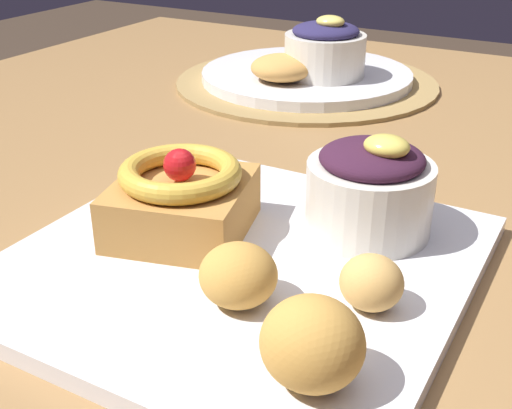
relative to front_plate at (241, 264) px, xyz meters
The scene contains 11 objects.
dining_table 0.24m from the front_plate, 74.49° to the left, with size 1.26×0.95×0.73m.
woven_placemat 0.44m from the front_plate, 109.95° to the left, with size 0.32×0.32×0.01m, color #997A47.
front_plate is the anchor object (origin of this frame).
cake_slice 0.06m from the front_plate, 169.48° to the left, with size 0.11×0.11×0.06m.
berry_ramekin 0.10m from the front_plate, 49.34° to the left, with size 0.08×0.08×0.07m.
fritter_front 0.13m from the front_plate, 43.77° to the right, with size 0.05×0.05×0.05m, color gold.
fritter_middle 0.06m from the front_plate, 60.78° to the right, with size 0.04×0.04×0.04m, color gold.
fritter_back 0.10m from the front_plate, ahead, with size 0.04×0.03×0.03m, color tan.
back_plate 0.44m from the front_plate, 109.95° to the left, with size 0.26×0.26×0.01m, color white.
back_ramekin 0.42m from the front_plate, 106.88° to the left, with size 0.09×0.09×0.07m.
back_pastry 0.39m from the front_plate, 113.50° to the left, with size 0.07×0.07×0.03m, color #C68E47.
Camera 1 is at (0.13, -0.52, 0.96)m, focal length 46.80 mm.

